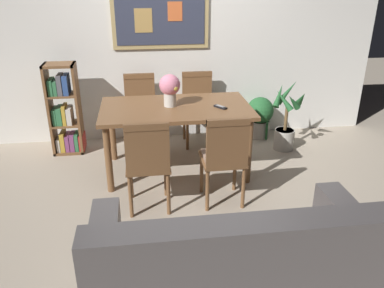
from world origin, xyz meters
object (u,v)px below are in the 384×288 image
dining_table (176,115)px  flower_vase (170,88)px  bookshelf (65,114)px  dining_chair_near_right (225,154)px  dining_chair_far_right (198,102)px  dining_chair_far_left (140,105)px  dining_chair_near_left (148,159)px  tv_remote (220,107)px  potted_palm (286,124)px  potted_ivy (260,116)px  leather_couch (234,268)px

dining_table → flower_vase: (-0.06, 0.03, 0.29)m
bookshelf → dining_chair_near_right: bearing=-41.5°
dining_chair_far_right → dining_chair_far_left: (-0.73, -0.01, 0.00)m
dining_chair_near_left → tv_remote: size_ratio=5.99×
tv_remote → dining_chair_near_left: bearing=-139.6°
dining_chair_near_left → potted_palm: (1.73, 1.18, -0.21)m
dining_chair_near_right → tv_remote: (0.09, 0.66, 0.23)m
flower_vase → potted_palm: bearing=14.1°
dining_table → dining_chair_near_left: bearing=-112.9°
dining_chair_near_left → potted_ivy: 2.24m
dining_table → dining_chair_far_left: dining_chair_far_left is taller
potted_ivy → dining_chair_far_right: bearing=-176.5°
bookshelf → dining_chair_far_right: bearing=3.4°
potted_ivy → potted_palm: potted_palm is taller
dining_table → dining_chair_far_left: size_ratio=1.75×
dining_chair_near_left → leather_couch: bearing=-67.7°
bookshelf → potted_ivy: size_ratio=2.00×
dining_table → flower_vase: bearing=153.7°
dining_table → leather_couch: (0.17, -2.01, -0.35)m
tv_remote → flower_vase: bearing=164.7°
dining_chair_far_right → potted_ivy: (0.85, 0.05, -0.24)m
dining_chair_near_left → flower_vase: (0.27, 0.81, 0.42)m
potted_palm → tv_remote: 1.15m
dining_chair_far_right → dining_chair_near_right: bearing=-89.6°
leather_couch → bookshelf: (-1.45, 2.69, 0.18)m
dining_chair_far_right → leather_couch: dining_chair_far_right is taller
dining_table → dining_chair_near_right: (0.37, -0.77, -0.12)m
dining_chair_near_left → potted_palm: bearing=34.2°
tv_remote → bookshelf: bearing=155.4°
dining_table → tv_remote: (0.46, -0.11, 0.10)m
potted_palm → tv_remote: size_ratio=5.71×
flower_vase → bookshelf: bearing=151.8°
dining_chair_far_right → potted_ivy: bearing=3.5°
dining_chair_near_right → flower_vase: 1.00m
leather_couch → bookshelf: bearing=118.3°
potted_palm → flower_vase: (-1.46, -0.37, 0.62)m
dining_chair_far_left → potted_ivy: (1.58, 0.06, -0.24)m
bookshelf → leather_couch: bearing=-61.7°
dining_chair_near_right → dining_table: bearing=115.5°
tv_remote → dining_chair_near_right: bearing=-97.7°
bookshelf → flower_vase: bearing=-28.2°
dining_chair_far_right → dining_chair_near_right: same height
dining_chair_far_right → potted_palm: 1.13m
dining_chair_near_right → potted_ivy: 1.83m
dining_table → dining_chair_far_left: 0.87m
dining_chair_far_right → tv_remote: dining_chair_far_right is taller
dining_chair_far_right → dining_chair_near_left: size_ratio=1.00×
dining_chair_near_right → dining_chair_near_left: bearing=-179.0°
potted_palm → leather_couch: bearing=-117.2°
dining_chair_far_right → leather_couch: 2.80m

